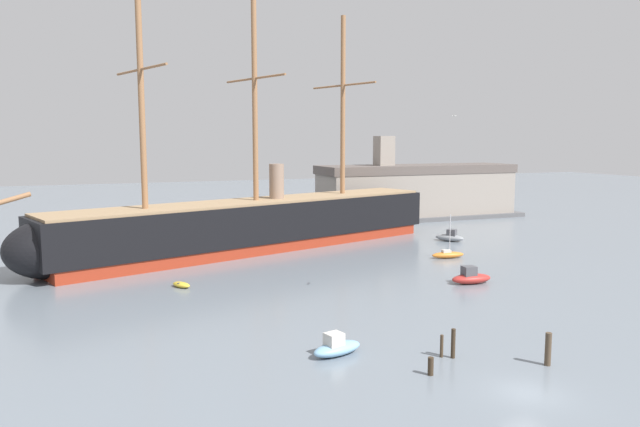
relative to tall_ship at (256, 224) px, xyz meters
The scene contains 15 objects.
ground_plane 53.96m from the tall_ship, 87.62° to the right, with size 400.00×400.00×0.00m, color slate.
tall_ship is the anchor object (origin of this frame).
motorboat_foreground_left 43.76m from the tall_ship, 98.15° to the right, with size 4.38×2.65×1.72m.
motorboat_mid_right 33.02m from the tall_ship, 60.20° to the right, with size 4.81×2.37×1.95m.
dinghy_alongside_bow 23.15m from the tall_ship, 126.46° to the right, with size 2.19×2.71×0.59m.
sailboat_alongside_stern 27.19m from the tall_ship, 35.07° to the right, with size 4.68×2.05×5.89m.
motorboat_far_left 26.68m from the tall_ship, behind, with size 3.67×4.20×1.67m.
motorboat_far_right 30.56m from the tall_ship, ahead, with size 4.26×4.66×1.88m.
motorboat_distant_centre 9.32m from the tall_ship, 74.84° to the left, with size 3.94×1.98×1.59m.
mooring_piling_nearest 46.99m from the tall_ship, 88.26° to the right, with size 0.32×0.32×2.18m, color #382B1E.
mooring_piling_left_pair 46.54m from the tall_ship, 89.08° to the right, with size 0.24×0.24×1.67m, color #423323.
mooring_piling_right_pair 49.16m from the tall_ship, 92.12° to the right, with size 0.39×0.39×1.24m, color #382B1E.
mooring_piling_midwater 51.10m from the tall_ship, 82.38° to the right, with size 0.44×0.44×2.36m, color #4C3D2D.
dockside_warehouse_right 45.23m from the tall_ship, 28.78° to the left, with size 44.12×12.59×16.49m.
seagull_in_flight 39.17m from the tall_ship, 76.12° to the right, with size 0.63×0.96×0.13m.
Camera 1 is at (-25.30, -28.16, 15.74)m, focal length 33.45 mm.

